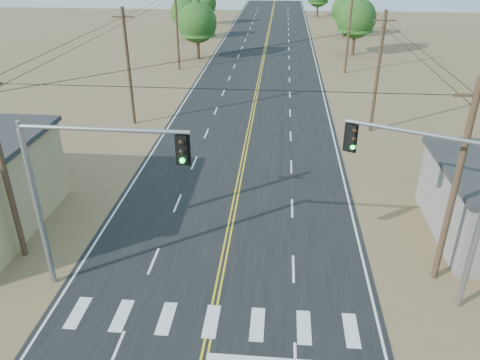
# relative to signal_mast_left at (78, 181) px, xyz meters

# --- Properties ---
(road) EXTENTS (15.00, 200.00, 0.02)m
(road) POSITION_rel_signal_mast_left_xyz_m (5.90, 20.04, -5.60)
(road) COLOR black
(road) RESTS_ON ground
(utility_pole_left_near) EXTENTS (1.80, 0.30, 10.00)m
(utility_pole_left_near) POSITION_rel_signal_mast_left_xyz_m (-4.60, 2.04, -0.50)
(utility_pole_left_near) COLOR #4C3826
(utility_pole_left_near) RESTS_ON ground
(utility_pole_left_mid) EXTENTS (1.80, 0.30, 10.00)m
(utility_pole_left_mid) POSITION_rel_signal_mast_left_xyz_m (-4.60, 22.04, -0.50)
(utility_pole_left_mid) COLOR #4C3826
(utility_pole_left_mid) RESTS_ON ground
(utility_pole_left_far) EXTENTS (1.80, 0.30, 10.00)m
(utility_pole_left_far) POSITION_rel_signal_mast_left_xyz_m (-4.60, 42.04, -0.50)
(utility_pole_left_far) COLOR #4C3826
(utility_pole_left_far) RESTS_ON ground
(utility_pole_right_near) EXTENTS (1.80, 0.30, 10.00)m
(utility_pole_right_near) POSITION_rel_signal_mast_left_xyz_m (16.40, 2.04, -0.50)
(utility_pole_right_near) COLOR #4C3826
(utility_pole_right_near) RESTS_ON ground
(utility_pole_right_mid) EXTENTS (1.80, 0.30, 10.00)m
(utility_pole_right_mid) POSITION_rel_signal_mast_left_xyz_m (16.40, 22.04, -0.50)
(utility_pole_right_mid) COLOR #4C3826
(utility_pole_right_mid) RESTS_ON ground
(utility_pole_right_far) EXTENTS (1.80, 0.30, 10.00)m
(utility_pole_right_far) POSITION_rel_signal_mast_left_xyz_m (16.40, 42.04, -0.50)
(utility_pole_right_far) COLOR #4C3826
(utility_pole_right_far) RESTS_ON ground
(signal_mast_left) EXTENTS (7.24, 0.56, 8.25)m
(signal_mast_left) POSITION_rel_signal_mast_left_xyz_m (0.00, 0.00, 0.00)
(signal_mast_left) COLOR gray
(signal_mast_left) RESTS_ON ground
(signal_mast_right) EXTENTS (5.71, 2.66, 8.03)m
(signal_mast_right) POSITION_rel_signal_mast_left_xyz_m (15.31, 0.74, -0.22)
(signal_mast_right) COLOR gray
(signal_mast_right) RESTS_ON ground
(tree_left_near) EXTENTS (5.32, 5.32, 8.87)m
(tree_left_near) POSITION_rel_signal_mast_left_xyz_m (-3.10, 47.95, -0.19)
(tree_left_near) COLOR #3F2D1E
(tree_left_near) RESTS_ON ground
(tree_left_mid) EXTENTS (4.73, 4.73, 7.89)m
(tree_left_mid) POSITION_rel_signal_mast_left_xyz_m (-7.60, 62.36, -0.79)
(tree_left_mid) COLOR #3F2D1E
(tree_left_mid) RESTS_ON ground
(tree_left_far) EXTENTS (4.32, 4.32, 7.20)m
(tree_left_far) POSITION_rel_signal_mast_left_xyz_m (-6.72, 77.93, -1.21)
(tree_left_far) COLOR #3F2D1E
(tree_left_far) RESTS_ON ground
(tree_right_near) EXTENTS (5.51, 5.51, 9.19)m
(tree_right_near) POSITION_rel_signal_mast_left_xyz_m (18.65, 52.67, 0.01)
(tree_right_near) COLOR #3F2D1E
(tree_right_near) RESTS_ON ground
(tree_right_mid) EXTENTS (4.80, 4.80, 8.00)m
(tree_right_mid) POSITION_rel_signal_mast_left_xyz_m (18.86, 66.77, -0.72)
(tree_right_mid) COLOR #3F2D1E
(tree_right_mid) RESTS_ON ground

